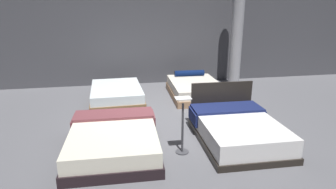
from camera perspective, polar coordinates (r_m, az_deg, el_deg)
ground_plane at (r=6.70m, az=-0.24°, el=-5.20°), size 18.00×18.00×0.02m
showroom_back_wall at (r=9.71m, az=-4.00°, el=12.45°), size 18.00×0.06×3.50m
bed_0 at (r=5.31m, az=-10.93°, el=-9.03°), size 1.67×2.08×0.49m
bed_1 at (r=5.77m, az=13.77°, el=-6.84°), size 1.56×2.08×0.96m
bed_2 at (r=8.16m, az=-10.38°, el=0.19°), size 1.50×2.09×0.40m
bed_3 at (r=8.46m, az=5.45°, el=1.17°), size 1.51×2.18×0.62m
price_sign at (r=5.10m, az=2.95°, el=-7.56°), size 0.28×0.24×1.05m
support_pillar at (r=9.63m, az=13.75°, el=11.97°), size 0.38×0.38×3.50m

